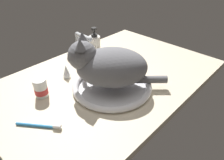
{
  "coord_description": "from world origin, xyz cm",
  "views": [
    {
      "loc": [
        -57.81,
        -56.95,
        54.85
      ],
      "look_at": [
        -5.31,
        -7.47,
        7.0
      ],
      "focal_mm": 33.45,
      "sensor_mm": 36.0,
      "label": 1
    }
  ],
  "objects_px": {
    "cat": "(106,65)",
    "soap_pump_bottle": "(95,45)",
    "faucet": "(81,57)",
    "toothbrush": "(40,126)",
    "pill_bottle": "(41,88)",
    "sink_basin": "(112,86)"
  },
  "relations": [
    {
      "from": "cat",
      "to": "soap_pump_bottle",
      "type": "height_order",
      "value": "cat"
    },
    {
      "from": "faucet",
      "to": "toothbrush",
      "type": "relative_size",
      "value": 1.46
    },
    {
      "from": "pill_bottle",
      "to": "toothbrush",
      "type": "bearing_deg",
      "value": -123.81
    },
    {
      "from": "pill_bottle",
      "to": "sink_basin",
      "type": "bearing_deg",
      "value": -35.81
    },
    {
      "from": "cat",
      "to": "toothbrush",
      "type": "height_order",
      "value": "cat"
    },
    {
      "from": "soap_pump_bottle",
      "to": "pill_bottle",
      "type": "distance_m",
      "value": 0.42
    },
    {
      "from": "sink_basin",
      "to": "toothbrush",
      "type": "relative_size",
      "value": 2.51
    },
    {
      "from": "toothbrush",
      "to": "pill_bottle",
      "type": "bearing_deg",
      "value": 56.19
    },
    {
      "from": "soap_pump_bottle",
      "to": "toothbrush",
      "type": "height_order",
      "value": "soap_pump_bottle"
    },
    {
      "from": "pill_bottle",
      "to": "soap_pump_bottle",
      "type": "bearing_deg",
      "value": 16.71
    },
    {
      "from": "faucet",
      "to": "pill_bottle",
      "type": "distance_m",
      "value": 0.24
    },
    {
      "from": "sink_basin",
      "to": "faucet",
      "type": "xyz_separation_m",
      "value": [
        0.0,
        0.2,
        0.06
      ]
    },
    {
      "from": "cat",
      "to": "toothbrush",
      "type": "relative_size",
      "value": 2.6
    },
    {
      "from": "sink_basin",
      "to": "soap_pump_bottle",
      "type": "xyz_separation_m",
      "value": [
        0.17,
        0.29,
        0.04
      ]
    },
    {
      "from": "soap_pump_bottle",
      "to": "pill_bottle",
      "type": "bearing_deg",
      "value": -163.29
    },
    {
      "from": "sink_basin",
      "to": "faucet",
      "type": "bearing_deg",
      "value": 90.0
    },
    {
      "from": "soap_pump_bottle",
      "to": "toothbrush",
      "type": "relative_size",
      "value": 1.13
    },
    {
      "from": "pill_bottle",
      "to": "faucet",
      "type": "bearing_deg",
      "value": 7.79
    },
    {
      "from": "sink_basin",
      "to": "toothbrush",
      "type": "distance_m",
      "value": 0.33
    },
    {
      "from": "toothbrush",
      "to": "cat",
      "type": "bearing_deg",
      "value": -1.06
    },
    {
      "from": "faucet",
      "to": "toothbrush",
      "type": "distance_m",
      "value": 0.38
    },
    {
      "from": "cat",
      "to": "soap_pump_bottle",
      "type": "relative_size",
      "value": 2.31
    }
  ]
}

